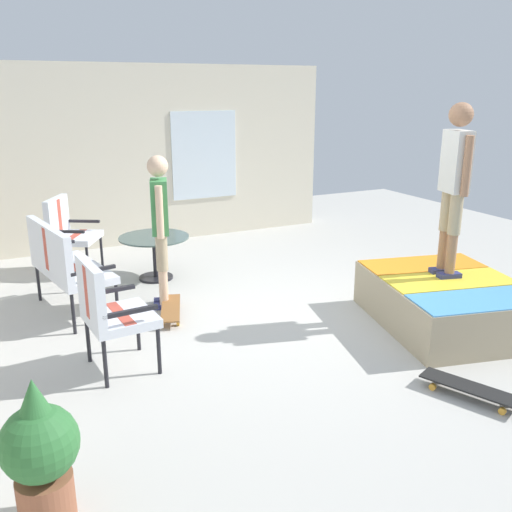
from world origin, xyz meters
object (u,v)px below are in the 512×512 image
object	(u,v)px
patio_bench	(62,260)
potted_plant	(40,452)
skate_ramp	(450,302)
patio_chair_by_wall	(107,306)
skateboard_spare	(471,388)
person_skater	(455,177)
patio_chair_near_house	(67,228)
person_watching	(160,220)
skateboard_by_bench	(171,309)
patio_table	(155,249)

from	to	relation	value
patio_bench	potted_plant	xyz separation A→B (m)	(-3.19, 0.57, -0.15)
patio_bench	skate_ramp	bearing A→B (deg)	-120.27
patio_chair_by_wall	skateboard_spare	size ratio (longest dim) A/B	1.25
patio_chair_by_wall	person_skater	size ratio (longest dim) A/B	0.57
patio_chair_near_house	person_watching	world-z (taller)	person_watching
skate_ramp	person_watching	size ratio (longest dim) A/B	1.37
patio_chair_near_house	potted_plant	world-z (taller)	patio_chair_near_house
patio_chair_near_house	person_skater	xyz separation A→B (m)	(-3.45, -3.35, 0.93)
patio_chair_near_house	patio_chair_by_wall	size ratio (longest dim) A/B	1.00
person_watching	patio_bench	bearing A→B (deg)	76.42
patio_chair_by_wall	potted_plant	xyz separation A→B (m)	(-1.65, 0.73, -0.15)
patio_chair_near_house	skateboard_by_bench	world-z (taller)	patio_chair_near_house
patio_bench	patio_chair_by_wall	distance (m)	1.55
patio_table	patio_chair_by_wall	bearing A→B (deg)	154.54
patio_chair_near_house	patio_table	bearing A→B (deg)	-129.47
patio_chair_by_wall	person_watching	distance (m)	1.61
patio_chair_by_wall	potted_plant	size ratio (longest dim) A/B	1.11
skate_ramp	potted_plant	size ratio (longest dim) A/B	2.56
patio_bench	person_watching	bearing A→B (deg)	-103.58
patio_bench	person_skater	distance (m)	4.21
patio_table	skateboard_spare	world-z (taller)	patio_table
patio_bench	patio_chair_near_house	distance (m)	1.53
skate_ramp	patio_bench	size ratio (longest dim) A/B	1.77
patio_chair_by_wall	potted_plant	distance (m)	1.81
person_watching	skateboard_by_bench	size ratio (longest dim) A/B	2.09
person_watching	skateboard_by_bench	world-z (taller)	person_watching
patio_chair_near_house	patio_table	distance (m)	1.26
skateboard_spare	skateboard_by_bench	bearing A→B (deg)	31.28
patio_table	skateboard_by_bench	xyz separation A→B (m)	(-1.29, 0.22, -0.32)
patio_chair_near_house	skateboard_spare	world-z (taller)	patio_chair_near_house
person_watching	person_skater	size ratio (longest dim) A/B	0.97
patio_chair_near_house	potted_plant	distance (m)	4.77
patio_table	person_skater	size ratio (longest dim) A/B	0.51
patio_bench	patio_chair_by_wall	bearing A→B (deg)	-174.36
person_watching	person_skater	bearing A→B (deg)	-123.35
patio_chair_near_house	potted_plant	bearing A→B (deg)	169.85
person_watching	skateboard_by_bench	distance (m)	0.98
skate_ramp	patio_chair_near_house	size ratio (longest dim) A/B	2.31
person_skater	potted_plant	xyz separation A→B (m)	(-1.25, 4.19, -1.08)
patio_table	skateboard_by_bench	distance (m)	1.35
person_skater	patio_chair_near_house	bearing A→B (deg)	44.16
patio_table	potted_plant	bearing A→B (deg)	155.28
skate_ramp	patio_chair_near_house	distance (m)	4.90
person_skater	potted_plant	world-z (taller)	person_skater
person_skater	skateboard_by_bench	distance (m)	3.29
patio_bench	skateboard_spare	size ratio (longest dim) A/B	1.63
patio_bench	patio_chair_near_house	size ratio (longest dim) A/B	1.30
patio_chair_near_house	skate_ramp	bearing A→B (deg)	-137.30
patio_chair_near_house	skateboard_by_bench	bearing A→B (deg)	-160.36
person_watching	skateboard_spare	size ratio (longest dim) A/B	2.11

